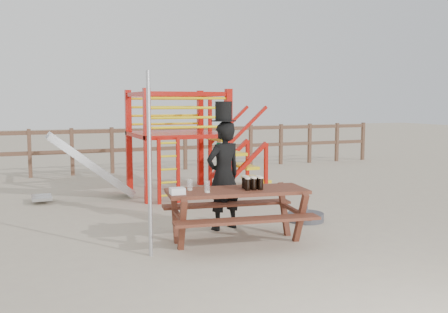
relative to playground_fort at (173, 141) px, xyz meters
The scene contains 10 objects.
ground 3.74m from the playground_fort, 91.99° to the right, with size 60.00×60.00×0.00m, color tan.
back_fence 3.44m from the playground_fort, 92.08° to the left, with size 15.09×0.09×1.20m.
playground_fort is the anchor object (origin of this frame).
picnic_table 3.79m from the playground_fort, 94.10° to the right, with size 1.99×1.51×0.71m.
man_with_hat 3.04m from the playground_fort, 93.07° to the right, with size 0.65×0.51×1.86m.
metal_pole 4.15m from the playground_fort, 110.71° to the right, with size 0.05×0.05×2.21m, color #B2B2B7.
parasol_base 3.45m from the playground_fort, 68.65° to the right, with size 0.56×0.56×0.24m.
paper_bag 3.93m from the playground_fort, 106.16° to the right, with size 0.18×0.14×0.08m, color white.
stout_pints 3.80m from the playground_fort, 91.19° to the right, with size 0.26×0.26×0.17m.
empty_glasses 3.77m from the playground_fort, 102.00° to the right, with size 0.22×0.31×0.15m.
Camera 1 is at (-2.78, -6.03, 1.84)m, focal length 40.00 mm.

